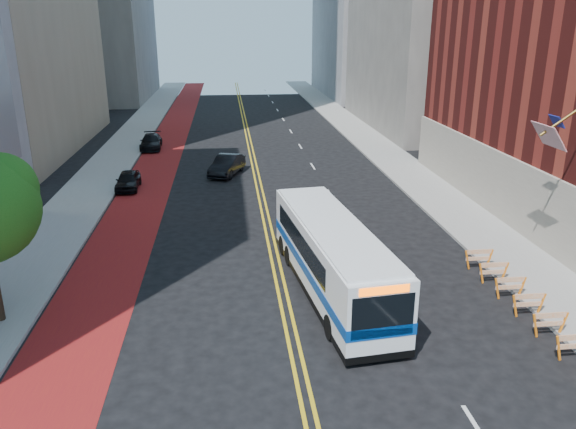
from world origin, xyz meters
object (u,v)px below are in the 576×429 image
at_px(transit_bus, 331,256).
at_px(car_b, 227,165).
at_px(car_a, 128,180).
at_px(car_c, 151,142).

distance_m(transit_bus, car_b, 21.20).
relative_size(car_a, car_c, 0.82).
xyz_separation_m(car_a, car_c, (0.00, 13.63, 0.02)).
bearing_deg(car_c, car_a, -92.25).
bearing_deg(transit_bus, car_a, 116.89).
bearing_deg(transit_bus, car_b, 95.61).
height_order(car_a, car_b, car_b).
xyz_separation_m(transit_bus, car_b, (-4.39, 20.72, -0.91)).
relative_size(car_b, car_c, 1.01).
height_order(car_a, car_c, car_c).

